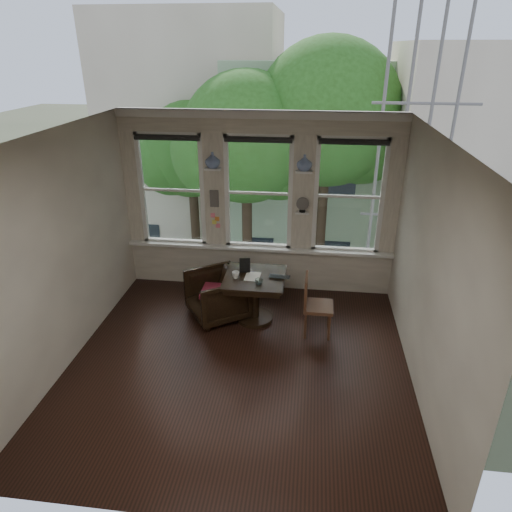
# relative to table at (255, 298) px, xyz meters

# --- Properties ---
(ground) EXTENTS (4.50, 4.50, 0.00)m
(ground) POSITION_rel_table_xyz_m (-0.08, -1.12, -0.38)
(ground) COLOR black
(ground) RESTS_ON ground
(ceiling) EXTENTS (4.50, 4.50, 0.00)m
(ceiling) POSITION_rel_table_xyz_m (-0.08, -1.12, 2.62)
(ceiling) COLOR silver
(ceiling) RESTS_ON ground
(wall_back) EXTENTS (4.50, 0.00, 4.50)m
(wall_back) POSITION_rel_table_xyz_m (-0.08, 1.13, 1.12)
(wall_back) COLOR beige
(wall_back) RESTS_ON ground
(wall_front) EXTENTS (4.50, 0.00, 4.50)m
(wall_front) POSITION_rel_table_xyz_m (-0.08, -3.37, 1.12)
(wall_front) COLOR beige
(wall_front) RESTS_ON ground
(wall_left) EXTENTS (0.00, 4.50, 4.50)m
(wall_left) POSITION_rel_table_xyz_m (-2.33, -1.12, 1.12)
(wall_left) COLOR beige
(wall_left) RESTS_ON ground
(wall_right) EXTENTS (0.00, 4.50, 4.50)m
(wall_right) POSITION_rel_table_xyz_m (2.17, -1.12, 1.12)
(wall_right) COLOR beige
(wall_right) RESTS_ON ground
(window_left) EXTENTS (1.10, 0.12, 1.90)m
(window_left) POSITION_rel_table_xyz_m (-1.53, 1.13, 1.32)
(window_left) COLOR white
(window_left) RESTS_ON ground
(window_center) EXTENTS (1.10, 0.12, 1.90)m
(window_center) POSITION_rel_table_xyz_m (-0.08, 1.13, 1.32)
(window_center) COLOR white
(window_center) RESTS_ON ground
(window_right) EXTENTS (1.10, 0.12, 1.90)m
(window_right) POSITION_rel_table_xyz_m (1.37, 1.13, 1.32)
(window_right) COLOR white
(window_right) RESTS_ON ground
(shelf_left) EXTENTS (0.26, 0.16, 0.03)m
(shelf_left) POSITION_rel_table_xyz_m (-0.80, 1.03, 1.73)
(shelf_left) COLOR white
(shelf_left) RESTS_ON ground
(shelf_right) EXTENTS (0.26, 0.16, 0.03)m
(shelf_right) POSITION_rel_table_xyz_m (0.65, 1.03, 1.73)
(shelf_right) COLOR white
(shelf_right) RESTS_ON ground
(intercom) EXTENTS (0.14, 0.06, 0.28)m
(intercom) POSITION_rel_table_xyz_m (-0.80, 1.06, 1.23)
(intercom) COLOR #59544F
(intercom) RESTS_ON ground
(sticky_notes) EXTENTS (0.16, 0.01, 0.24)m
(sticky_notes) POSITION_rel_table_xyz_m (-0.80, 1.07, 0.88)
(sticky_notes) COLOR pink
(sticky_notes) RESTS_ON ground
(desk_fan) EXTENTS (0.20, 0.20, 0.24)m
(desk_fan) POSITION_rel_table_xyz_m (0.65, 1.01, 1.16)
(desk_fan) COLOR #59544F
(desk_fan) RESTS_ON ground
(vase_left) EXTENTS (0.24, 0.24, 0.25)m
(vase_left) POSITION_rel_table_xyz_m (-0.80, 1.03, 1.86)
(vase_left) COLOR silver
(vase_left) RESTS_ON shelf_left
(vase_right) EXTENTS (0.24, 0.24, 0.25)m
(vase_right) POSITION_rel_table_xyz_m (0.65, 1.03, 1.86)
(vase_right) COLOR silver
(vase_right) RESTS_ON shelf_right
(table) EXTENTS (0.90, 0.90, 0.75)m
(table) POSITION_rel_table_xyz_m (0.00, 0.00, 0.00)
(table) COLOR black
(table) RESTS_ON ground
(armchair_left) EXTENTS (1.13, 1.12, 0.75)m
(armchair_left) POSITION_rel_table_xyz_m (-0.59, 0.01, -0.00)
(armchair_left) COLOR black
(armchair_left) RESTS_ON ground
(cushion_red) EXTENTS (0.45, 0.45, 0.06)m
(cushion_red) POSITION_rel_table_xyz_m (-0.59, 0.01, 0.08)
(cushion_red) COLOR maroon
(cushion_red) RESTS_ON armchair_left
(side_chair_right) EXTENTS (0.42, 0.42, 0.92)m
(side_chair_right) POSITION_rel_table_xyz_m (0.96, -0.25, 0.09)
(side_chair_right) COLOR #402316
(side_chair_right) RESTS_ON ground
(laptop) EXTENTS (0.33, 0.23, 0.02)m
(laptop) POSITION_rel_table_xyz_m (0.37, -0.04, 0.39)
(laptop) COLOR black
(laptop) RESTS_ON table
(mug) EXTENTS (0.12, 0.12, 0.10)m
(mug) POSITION_rel_table_xyz_m (-0.27, -0.09, 0.43)
(mug) COLOR white
(mug) RESTS_ON table
(drinking_glass) EXTENTS (0.14, 0.14, 0.09)m
(drinking_glass) POSITION_rel_table_xyz_m (0.09, -0.24, 0.42)
(drinking_glass) COLOR white
(drinking_glass) RESTS_ON table
(tablet) EXTENTS (0.17, 0.10, 0.22)m
(tablet) POSITION_rel_table_xyz_m (-0.17, 0.14, 0.48)
(tablet) COLOR black
(tablet) RESTS_ON table
(papers) EXTENTS (0.23, 0.31, 0.00)m
(papers) POSITION_rel_table_xyz_m (-0.03, -0.00, 0.38)
(papers) COLOR silver
(papers) RESTS_ON table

